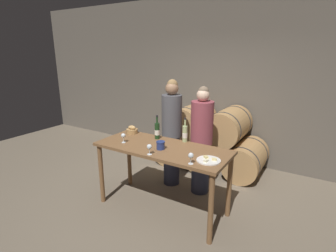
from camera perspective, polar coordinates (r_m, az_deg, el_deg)
The scene contains 14 objects.
ground_plane at distance 3.92m, azimuth -1.20°, elevation -17.38°, with size 10.00×10.00×0.00m, color #726654.
stone_wall_back at distance 5.30m, azimuth 11.93°, elevation 9.65°, with size 10.00×0.12×3.20m.
barrel_stack at distance 5.01m, azimuth 8.97°, elevation -3.13°, with size 2.05×0.91×1.19m.
tasting_table at distance 3.54m, azimuth -1.27°, elevation -6.32°, with size 1.81×0.75×0.93m.
person_left at distance 4.21m, azimuth 0.82°, elevation -1.36°, with size 0.32×0.32×1.74m.
person_right at distance 3.99m, azimuth 7.27°, elevation -3.19°, with size 0.33×0.33×1.67m.
wine_bottle_red at distance 3.77m, azimuth -2.38°, elevation -1.02°, with size 0.07×0.07×0.35m.
wine_bottle_white at distance 3.65m, azimuth 3.71°, elevation -1.65°, with size 0.07×0.07×0.34m.
blue_crock at distance 3.39m, azimuth -1.62°, elevation -4.13°, with size 0.12×0.12×0.11m.
bread_basket at distance 4.08m, azimuth -7.84°, elevation -0.92°, with size 0.18×0.18×0.12m.
cheese_plate at distance 3.09m, azimuth 8.83°, elevation -7.37°, with size 0.28×0.28×0.04m.
wine_glass_far_left at distance 3.67m, azimuth -9.70°, elevation -2.15°, with size 0.06×0.06×0.13m.
wine_glass_left at distance 3.21m, azimuth -4.08°, elevation -4.62°, with size 0.06×0.06×0.13m.
wine_glass_center at distance 2.95m, azimuth 5.01°, elevation -6.52°, with size 0.06×0.06×0.13m.
Camera 1 is at (1.77, -2.75, 2.15)m, focal length 28.00 mm.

